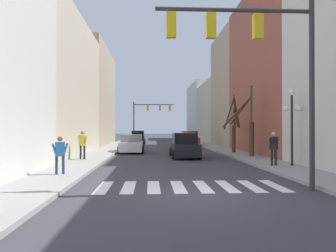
# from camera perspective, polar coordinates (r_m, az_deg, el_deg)

# --- Properties ---
(ground_plane) EXTENTS (240.00, 240.00, 0.00)m
(ground_plane) POSITION_cam_1_polar(r_m,az_deg,el_deg) (10.62, 5.03, -12.01)
(ground_plane) COLOR #38383D
(sidewalk_left) EXTENTS (2.33, 90.00, 0.15)m
(sidewalk_left) POSITION_cam_1_polar(r_m,az_deg,el_deg) (11.24, -24.44, -10.92)
(sidewalk_left) COLOR gray
(sidewalk_left) RESTS_ON ground_plane
(building_row_left) EXTENTS (6.00, 44.08, 11.83)m
(building_row_left) POSITION_cam_1_polar(r_m,az_deg,el_deg) (28.20, -20.05, 6.61)
(building_row_left) COLOR beige
(building_row_left) RESTS_ON ground_plane
(building_row_right) EXTENTS (6.00, 68.84, 13.60)m
(building_row_right) POSITION_cam_1_polar(r_m,az_deg,el_deg) (38.75, 13.69, 5.38)
(building_row_right) COLOR beige
(building_row_right) RESTS_ON ground_plane
(crosswalk_stripes) EXTENTS (6.75, 2.60, 0.01)m
(crosswalk_stripes) POSITION_cam_1_polar(r_m,az_deg,el_deg) (12.20, 3.94, -10.47)
(crosswalk_stripes) COLOR white
(crosswalk_stripes) RESTS_ON ground_plane
(traffic_signal_near) EXTENTS (5.47, 0.28, 6.55)m
(traffic_signal_near) POSITION_cam_1_polar(r_m,az_deg,el_deg) (11.81, 15.12, 12.64)
(traffic_signal_near) COLOR #2D2D2D
(traffic_signal_near) RESTS_ON ground_plane
(traffic_signal_far) EXTENTS (6.33, 0.28, 6.25)m
(traffic_signal_far) POSITION_cam_1_polar(r_m,az_deg,el_deg) (51.20, -3.39, 2.38)
(traffic_signal_far) COLOR #2D2D2D
(traffic_signal_far) RESTS_ON ground_plane
(street_lamp_right_corner) EXTENTS (0.95, 0.36, 4.08)m
(street_lamp_right_corner) POSITION_cam_1_polar(r_m,az_deg,el_deg) (18.64, 20.77, 2.42)
(street_lamp_right_corner) COLOR black
(street_lamp_right_corner) RESTS_ON sidewalk_right
(car_parked_right_near) EXTENTS (2.03, 4.14, 1.80)m
(car_parked_right_near) POSITION_cam_1_polar(r_m,az_deg,el_deg) (44.97, -5.25, -2.07)
(car_parked_right_near) COLOR black
(car_parked_right_near) RESTS_ON ground_plane
(car_driving_toward_lane) EXTENTS (2.02, 4.72, 1.81)m
(car_driving_toward_lane) POSITION_cam_1_polar(r_m,az_deg,el_deg) (23.91, 2.89, -3.52)
(car_driving_toward_lane) COLOR black
(car_driving_toward_lane) RESTS_ON ground_plane
(car_parked_left_far) EXTENTS (2.16, 4.32, 1.58)m
(car_parked_left_far) POSITION_cam_1_polar(r_m,az_deg,el_deg) (28.71, -6.37, -3.18)
(car_parked_left_far) COLOR silver
(car_parked_left_far) RESTS_ON ground_plane
(car_parked_left_near) EXTENTS (2.18, 4.88, 1.79)m
(car_parked_left_near) POSITION_cam_1_polar(r_m,az_deg,el_deg) (39.00, 3.67, -2.32)
(car_parked_left_near) COLOR red
(car_parked_left_near) RESTS_ON ground_plane
(pedestrian_waiting_at_curb) EXTENTS (0.68, 0.36, 1.64)m
(pedestrian_waiting_at_curb) POSITION_cam_1_polar(r_m,az_deg,el_deg) (14.92, -18.30, -4.28)
(pedestrian_waiting_at_curb) COLOR #282D47
(pedestrian_waiting_at_curb) RESTS_ON sidewalk_left
(pedestrian_on_right_sidewalk) EXTENTS (0.72, 0.49, 1.83)m
(pedestrian_on_right_sidewalk) POSITION_cam_1_polar(r_m,az_deg,el_deg) (21.78, -14.67, -2.77)
(pedestrian_on_right_sidewalk) COLOR black
(pedestrian_on_right_sidewalk) RESTS_ON sidewalk_left
(pedestrian_near_right_corner) EXTENTS (0.71, 0.47, 1.79)m
(pedestrian_near_right_corner) POSITION_cam_1_polar(r_m,az_deg,el_deg) (18.38, 17.93, -3.27)
(pedestrian_near_right_corner) COLOR black
(pedestrian_near_right_corner) RESTS_ON sidewalk_right
(street_tree_right_near) EXTENTS (2.27, 2.57, 5.03)m
(street_tree_right_near) POSITION_cam_1_polar(r_m,az_deg,el_deg) (23.90, 13.85, -0.12)
(street_tree_right_near) COLOR #473828
(street_tree_right_near) RESTS_ON sidewalk_right
(street_tree_left_far) EXTENTS (1.43, 1.59, 4.78)m
(street_tree_left_far) POSITION_cam_1_polar(r_m,az_deg,el_deg) (27.81, 11.39, -0.17)
(street_tree_left_far) COLOR #473828
(street_tree_left_far) RESTS_ON sidewalk_right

